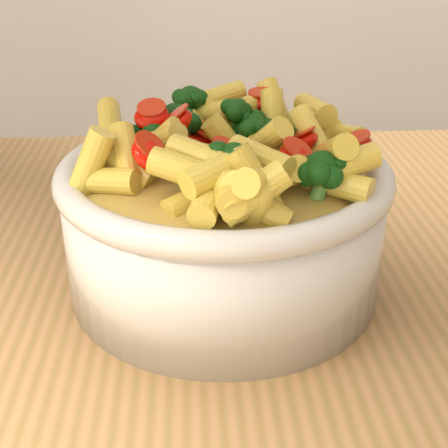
{
  "coord_description": "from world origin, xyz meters",
  "views": [
    {
      "loc": [
        0.1,
        -0.38,
        1.16
      ],
      "look_at": [
        0.12,
        0.04,
        0.95
      ],
      "focal_mm": 50.0,
      "sensor_mm": 36.0,
      "label": 1
    }
  ],
  "objects": [
    {
      "name": "table",
      "position": [
        0.0,
        0.0,
        0.8
      ],
      "size": [
        1.2,
        0.8,
        0.9
      ],
      "color": "#A87648",
      "rests_on": "ground"
    },
    {
      "name": "pasta_salad",
      "position": [
        0.12,
        0.04,
        1.02
      ],
      "size": [
        0.19,
        0.19,
        0.04
      ],
      "color": "#F5CF4D",
      "rests_on": "serving_bowl"
    },
    {
      "name": "serving_bowl",
      "position": [
        0.12,
        0.04,
        0.95
      ],
      "size": [
        0.24,
        0.24,
        0.11
      ],
      "color": "silver",
      "rests_on": "table"
    }
  ]
}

